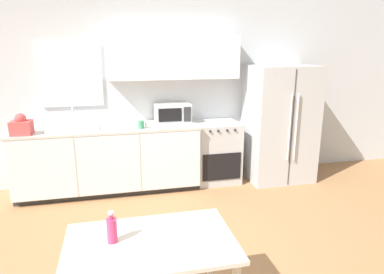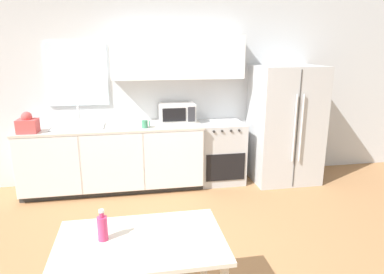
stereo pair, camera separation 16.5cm
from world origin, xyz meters
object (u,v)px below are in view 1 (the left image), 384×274
object	(u,v)px
drink_bottle	(112,230)
microwave	(173,113)
refrigerator	(279,123)
dining_table	(151,256)
oven_range	(216,152)
coffee_mug	(142,124)

from	to	relation	value
drink_bottle	microwave	bearing A→B (deg)	72.08
refrigerator	microwave	size ratio (longest dim) A/B	3.36
microwave	drink_bottle	xyz separation A→B (m)	(-0.87, -2.70, -0.24)
microwave	drink_bottle	size ratio (longest dim) A/B	2.30
dining_table	microwave	bearing A→B (deg)	77.14
oven_range	refrigerator	xyz separation A→B (m)	(0.95, -0.09, 0.41)
coffee_mug	dining_table	world-z (taller)	coffee_mug
refrigerator	microwave	xyz separation A→B (m)	(-1.59, 0.20, 0.19)
refrigerator	drink_bottle	bearing A→B (deg)	-134.47
microwave	coffee_mug	world-z (taller)	microwave
microwave	drink_bottle	world-z (taller)	microwave
dining_table	drink_bottle	size ratio (longest dim) A/B	5.10
coffee_mug	drink_bottle	size ratio (longest dim) A/B	0.50
oven_range	microwave	xyz separation A→B (m)	(-0.63, 0.11, 0.60)
coffee_mug	dining_table	bearing A→B (deg)	-93.65
drink_bottle	oven_range	bearing A→B (deg)	59.88
coffee_mug	microwave	bearing A→B (deg)	34.42
oven_range	coffee_mug	size ratio (longest dim) A/B	8.03
oven_range	dining_table	xyz separation A→B (m)	(-1.26, -2.64, 0.16)
refrigerator	dining_table	bearing A→B (deg)	-130.91
dining_table	drink_bottle	bearing A→B (deg)	168.77
coffee_mug	dining_table	xyz separation A→B (m)	(-0.15, -2.43, -0.36)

